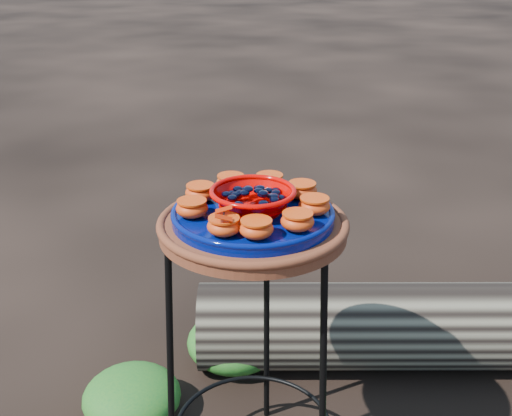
% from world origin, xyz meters
% --- Properties ---
extents(plant_stand, '(0.44, 0.44, 0.70)m').
position_xyz_m(plant_stand, '(0.00, 0.00, 0.35)').
color(plant_stand, black).
rests_on(plant_stand, ground).
extents(terracotta_saucer, '(0.42, 0.42, 0.03)m').
position_xyz_m(terracotta_saucer, '(0.00, 0.00, 0.72)').
color(terracotta_saucer, brown).
rests_on(terracotta_saucer, plant_stand).
extents(cobalt_plate, '(0.36, 0.36, 0.02)m').
position_xyz_m(cobalt_plate, '(0.00, 0.00, 0.75)').
color(cobalt_plate, '#040E3B').
rests_on(cobalt_plate, terracotta_saucer).
extents(red_bowl, '(0.18, 0.18, 0.05)m').
position_xyz_m(red_bowl, '(0.00, 0.00, 0.78)').
color(red_bowl, '#D50200').
rests_on(red_bowl, cobalt_plate).
extents(glass_gems, '(0.14, 0.14, 0.02)m').
position_xyz_m(glass_gems, '(0.00, 0.00, 0.82)').
color(glass_gems, black).
rests_on(glass_gems, red_bowl).
extents(orange_half_0, '(0.07, 0.07, 0.04)m').
position_xyz_m(orange_half_0, '(-0.04, -0.13, 0.78)').
color(orange_half_0, red).
rests_on(orange_half_0, cobalt_plate).
extents(orange_half_1, '(0.07, 0.07, 0.04)m').
position_xyz_m(orange_half_1, '(0.03, -0.13, 0.78)').
color(orange_half_1, red).
rests_on(orange_half_1, cobalt_plate).
extents(orange_half_2, '(0.07, 0.07, 0.04)m').
position_xyz_m(orange_half_2, '(0.11, -0.08, 0.78)').
color(orange_half_2, red).
rests_on(orange_half_2, cobalt_plate).
extents(orange_half_3, '(0.07, 0.07, 0.04)m').
position_xyz_m(orange_half_3, '(0.13, 0.01, 0.78)').
color(orange_half_3, red).
rests_on(orange_half_3, cobalt_plate).
extents(orange_half_4, '(0.07, 0.07, 0.04)m').
position_xyz_m(orange_half_4, '(0.10, 0.09, 0.78)').
color(orange_half_4, red).
rests_on(orange_half_4, cobalt_plate).
extents(orange_half_5, '(0.07, 0.07, 0.04)m').
position_xyz_m(orange_half_5, '(0.02, 0.13, 0.78)').
color(orange_half_5, red).
rests_on(orange_half_5, cobalt_plate).
extents(orange_half_6, '(0.07, 0.07, 0.04)m').
position_xyz_m(orange_half_6, '(-0.07, 0.11, 0.78)').
color(orange_half_6, red).
rests_on(orange_half_6, cobalt_plate).
extents(orange_half_7, '(0.07, 0.07, 0.04)m').
position_xyz_m(orange_half_7, '(-0.13, 0.04, 0.78)').
color(orange_half_7, red).
rests_on(orange_half_7, cobalt_plate).
extents(orange_half_8, '(0.07, 0.07, 0.04)m').
position_xyz_m(orange_half_8, '(-0.12, -0.05, 0.78)').
color(orange_half_8, red).
rests_on(orange_half_8, cobalt_plate).
extents(butterfly, '(0.08, 0.06, 0.01)m').
position_xyz_m(butterfly, '(-0.04, -0.13, 0.80)').
color(butterfly, '#BC1D00').
rests_on(butterfly, orange_half_0).
extents(driftwood_log, '(1.56, 0.66, 0.28)m').
position_xyz_m(driftwood_log, '(0.49, 0.57, 0.14)').
color(driftwood_log, black).
rests_on(driftwood_log, ground).
extents(foliage_left, '(0.29, 0.29, 0.14)m').
position_xyz_m(foliage_left, '(-0.39, 0.15, 0.07)').
color(foliage_left, '#195F1E').
rests_on(foliage_left, ground).
extents(foliage_back, '(0.32, 0.32, 0.16)m').
position_xyz_m(foliage_back, '(-0.15, 0.47, 0.08)').
color(foliage_back, '#195F1E').
rests_on(foliage_back, ground).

